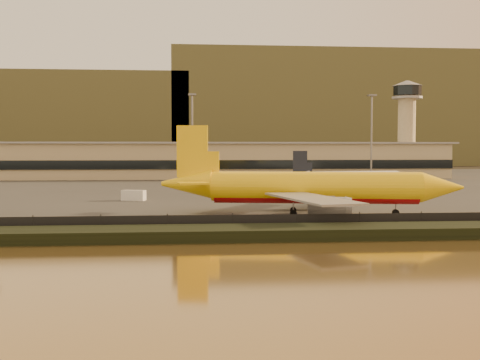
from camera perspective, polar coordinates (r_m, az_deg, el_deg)
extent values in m
plane|color=black|center=(87.88, 2.56, -3.90)|extent=(900.00, 900.00, 0.00)
cube|color=black|center=(71.12, 4.40, -4.97)|extent=(320.00, 7.00, 1.40)
cube|color=#2D2D2D|center=(182.13, -1.43, -0.29)|extent=(320.00, 220.00, 0.20)
cube|color=black|center=(74.95, 3.90, -4.10)|extent=(300.00, 0.05, 2.20)
cube|color=tan|center=(211.83, -1.95, 1.82)|extent=(160.00, 22.00, 12.00)
cube|color=black|center=(200.67, -1.78, 1.47)|extent=(160.00, 0.60, 3.00)
cube|color=gray|center=(211.79, -1.96, 3.52)|extent=(164.00, 24.00, 0.60)
cylinder|color=tan|center=(232.34, 15.51, 4.04)|extent=(6.40, 6.40, 30.00)
cylinder|color=black|center=(233.27, 15.57, 8.15)|extent=(10.40, 10.40, 3.50)
cone|color=gray|center=(233.54, 15.58, 8.82)|extent=(11.20, 11.20, 2.00)
cylinder|color=gray|center=(233.05, 15.56, 7.53)|extent=(11.20, 11.20, 0.80)
cylinder|color=slate|center=(166.48, -4.55, 3.73)|extent=(0.50, 0.50, 25.00)
cube|color=slate|center=(167.13, -4.56, 8.09)|extent=(2.20, 2.20, 0.40)
cylinder|color=slate|center=(172.40, 12.35, 3.64)|extent=(0.50, 0.50, 25.00)
cube|color=slate|center=(173.02, 12.40, 7.85)|extent=(2.20, 2.20, 0.40)
cube|color=brown|center=(439.09, 8.33, 6.16)|extent=(220.00, 160.00, 70.00)
cylinder|color=yellow|center=(94.06, 7.14, -0.63)|extent=(32.63, 10.34, 4.67)
cylinder|color=#AD090D|center=(94.12, 7.13, -1.13)|extent=(31.56, 9.17, 3.64)
cone|color=yellow|center=(96.68, 18.64, -0.67)|extent=(7.01, 5.71, 4.67)
cone|color=yellow|center=(95.49, -5.07, -0.36)|extent=(8.78, 6.03, 4.67)
cube|color=yellow|center=(95.18, -4.55, 2.73)|extent=(4.92, 1.25, 8.17)
cube|color=yellow|center=(99.78, -3.58, -0.01)|extent=(6.05, 6.03, 0.28)
cube|color=yellow|center=(90.57, -4.47, -0.31)|extent=(5.05, 5.00, 0.28)
cube|color=gray|center=(106.49, 6.42, -0.65)|extent=(16.09, 20.43, 0.28)
cylinder|color=gray|center=(103.64, 7.69, -1.47)|extent=(5.76, 3.48, 2.57)
cube|color=gray|center=(81.70, 6.80, -1.75)|extent=(10.27, 21.05, 0.28)
cylinder|color=gray|center=(84.92, 8.25, -2.45)|extent=(5.76, 3.48, 2.57)
cylinder|color=black|center=(95.62, 14.54, -3.00)|extent=(1.16, 0.99, 1.03)
cylinder|color=slate|center=(95.57, 14.55, -2.68)|extent=(0.18, 0.18, 2.10)
cylinder|color=black|center=(92.25, 5.07, -3.14)|extent=(1.16, 0.99, 1.03)
cylinder|color=slate|center=(92.19, 5.07, -2.80)|extent=(0.18, 0.18, 2.10)
cylinder|color=black|center=(96.42, 5.07, -2.87)|extent=(1.16, 0.99, 1.03)
cylinder|color=slate|center=(96.37, 5.08, -2.55)|extent=(0.18, 0.18, 2.10)
cylinder|color=silver|center=(152.18, 10.69, 0.22)|extent=(23.76, 6.95, 3.27)
cylinder|color=gray|center=(152.21, 10.69, 0.00)|extent=(23.00, 6.14, 2.55)
cone|color=silver|center=(158.61, 15.30, 0.27)|extent=(5.04, 3.95, 3.27)
cone|color=silver|center=(146.58, 5.47, 0.25)|extent=(6.33, 4.16, 3.27)
cube|color=black|center=(146.68, 5.72, 1.65)|extent=(3.59, 0.83, 5.72)
cube|color=silver|center=(150.09, 5.52, 0.40)|extent=(3.71, 3.57, 0.20)
cube|color=silver|center=(143.96, 6.40, 0.29)|extent=(4.33, 4.25, 0.20)
cube|color=gray|center=(160.14, 9.12, 0.16)|extent=(7.75, 15.36, 0.20)
cylinder|color=gray|center=(158.82, 9.98, -0.19)|extent=(4.16, 2.40, 1.80)
cube|color=gray|center=(143.83, 11.96, -0.18)|extent=(11.52, 14.96, 0.20)
cylinder|color=gray|center=(146.58, 12.15, -0.48)|extent=(4.16, 2.40, 1.80)
cylinder|color=black|center=(156.33, 13.67, -0.75)|extent=(0.80, 0.68, 0.72)
cylinder|color=slate|center=(156.31, 13.68, -0.61)|extent=(0.17, 0.17, 1.47)
cylinder|color=black|center=(149.98, 10.07, -0.87)|extent=(0.80, 0.68, 0.72)
cylinder|color=slate|center=(149.96, 10.07, -0.72)|extent=(0.17, 0.17, 1.47)
cylinder|color=black|center=(152.66, 9.62, -0.80)|extent=(0.80, 0.68, 0.72)
cylinder|color=slate|center=(152.64, 9.62, -0.66)|extent=(0.17, 0.17, 1.47)
cube|color=yellow|center=(115.55, 3.99, -1.75)|extent=(3.60, 1.64, 1.61)
cube|color=silver|center=(121.76, -10.05, -1.44)|extent=(4.96, 3.23, 2.06)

